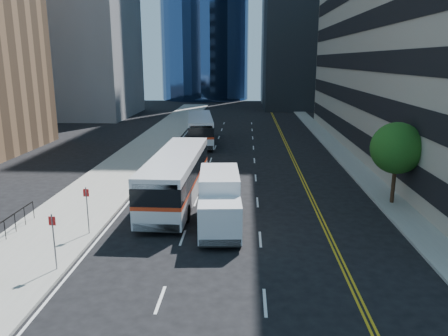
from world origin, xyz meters
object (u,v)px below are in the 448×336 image
street_tree (397,148)px  box_truck (220,201)px  bus_rear (200,128)px  bus_front (176,176)px

street_tree → box_truck: 11.78m
street_tree → bus_rear: (-14.34, 20.61, -2.02)m
street_tree → bus_rear: street_tree is taller
box_truck → bus_front: bearing=120.4°
bus_front → box_truck: (3.03, -4.45, -0.15)m
street_tree → bus_front: 13.85m
box_truck → bus_rear: bearing=94.4°
bus_rear → street_tree: bearing=-62.2°
street_tree → box_truck: (-10.68, -4.53, -2.08)m
bus_front → bus_rear: size_ratio=1.04×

